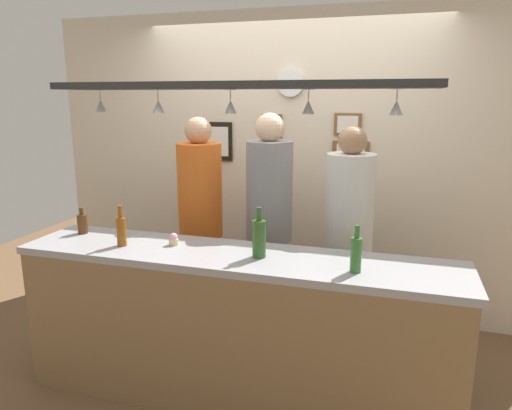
% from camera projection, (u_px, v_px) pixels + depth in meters
% --- Properties ---
extents(ground_plane, '(8.00, 8.00, 0.00)m').
position_uv_depth(ground_plane, '(252.00, 368.00, 3.35)').
color(ground_plane, brown).
extents(back_wall, '(4.40, 0.06, 2.60)m').
position_uv_depth(back_wall, '(290.00, 166.00, 4.08)').
color(back_wall, beige).
rests_on(back_wall, ground_plane).
extents(bar_counter, '(2.70, 0.55, 0.97)m').
position_uv_depth(bar_counter, '(226.00, 313.00, 2.73)').
color(bar_counter, '#99999E').
rests_on(bar_counter, ground_plane).
extents(overhead_glass_rack, '(2.20, 0.36, 0.04)m').
position_uv_depth(overhead_glass_rack, '(235.00, 85.00, 2.63)').
color(overhead_glass_rack, black).
extents(hanging_wineglass_far_left, '(0.07, 0.07, 0.13)m').
position_uv_depth(hanging_wineglass_far_left, '(101.00, 105.00, 2.90)').
color(hanging_wineglass_far_left, silver).
rests_on(hanging_wineglass_far_left, overhead_glass_rack).
extents(hanging_wineglass_left, '(0.07, 0.07, 0.13)m').
position_uv_depth(hanging_wineglass_left, '(158.00, 105.00, 2.73)').
color(hanging_wineglass_left, silver).
rests_on(hanging_wineglass_left, overhead_glass_rack).
extents(hanging_wineglass_center_left, '(0.07, 0.07, 0.13)m').
position_uv_depth(hanging_wineglass_center_left, '(231.00, 106.00, 2.62)').
color(hanging_wineglass_center_left, silver).
rests_on(hanging_wineglass_center_left, overhead_glass_rack).
extents(hanging_wineglass_center, '(0.07, 0.07, 0.13)m').
position_uv_depth(hanging_wineglass_center, '(308.00, 106.00, 2.52)').
color(hanging_wineglass_center, silver).
rests_on(hanging_wineglass_center, overhead_glass_rack).
extents(hanging_wineglass_center_right, '(0.07, 0.07, 0.13)m').
position_uv_depth(hanging_wineglass_center_right, '(396.00, 107.00, 2.36)').
color(hanging_wineglass_center_right, silver).
rests_on(hanging_wineglass_center_right, overhead_glass_rack).
extents(person_left_orange_shirt, '(0.34, 0.34, 1.75)m').
position_uv_depth(person_left_orange_shirt, '(200.00, 207.00, 3.63)').
color(person_left_orange_shirt, '#2D334C').
rests_on(person_left_orange_shirt, ground_plane).
extents(person_middle_grey_shirt, '(0.34, 0.34, 1.78)m').
position_uv_depth(person_middle_grey_shirt, '(269.00, 209.00, 3.47)').
color(person_middle_grey_shirt, '#2D334C').
rests_on(person_middle_grey_shirt, ground_plane).
extents(person_right_white_patterned_shirt, '(0.34, 0.34, 1.70)m').
position_uv_depth(person_right_white_patterned_shirt, '(349.00, 222.00, 3.31)').
color(person_right_white_patterned_shirt, '#2D334C').
rests_on(person_right_white_patterned_shirt, ground_plane).
extents(bottle_champagne_green, '(0.08, 0.08, 0.30)m').
position_uv_depth(bottle_champagne_green, '(259.00, 238.00, 2.73)').
color(bottle_champagne_green, '#2D5623').
rests_on(bottle_champagne_green, bar_counter).
extents(bottle_beer_green_import, '(0.06, 0.06, 0.26)m').
position_uv_depth(bottle_beer_green_import, '(356.00, 254.00, 2.50)').
color(bottle_beer_green_import, '#336B2D').
rests_on(bottle_beer_green_import, bar_counter).
extents(bottle_beer_brown_stubby, '(0.07, 0.07, 0.18)m').
position_uv_depth(bottle_beer_brown_stubby, '(82.00, 223.00, 3.22)').
color(bottle_beer_brown_stubby, '#512D14').
rests_on(bottle_beer_brown_stubby, bar_counter).
extents(bottle_beer_amber_tall, '(0.06, 0.06, 0.26)m').
position_uv_depth(bottle_beer_amber_tall, '(121.00, 230.00, 2.94)').
color(bottle_beer_amber_tall, brown).
rests_on(bottle_beer_amber_tall, bar_counter).
extents(cupcake, '(0.06, 0.06, 0.08)m').
position_uv_depth(cupcake, '(174.00, 239.00, 2.97)').
color(cupcake, beige).
rests_on(cupcake, bar_counter).
extents(picture_frame_caricature, '(0.26, 0.02, 0.34)m').
position_uv_depth(picture_frame_caricature, '(218.00, 141.00, 4.18)').
color(picture_frame_caricature, black).
rests_on(picture_frame_caricature, back_wall).
extents(picture_frame_upper_small, '(0.22, 0.02, 0.18)m').
position_uv_depth(picture_frame_upper_small, '(348.00, 124.00, 3.82)').
color(picture_frame_upper_small, brown).
rests_on(picture_frame_upper_small, back_wall).
extents(picture_frame_lower_pair, '(0.30, 0.02, 0.18)m').
position_uv_depth(picture_frame_lower_pair, '(351.00, 152.00, 3.86)').
color(picture_frame_lower_pair, brown).
rests_on(picture_frame_lower_pair, back_wall).
extents(picture_frame_crest, '(0.18, 0.02, 0.26)m').
position_uv_depth(picture_frame_crest, '(272.00, 130.00, 4.01)').
color(picture_frame_crest, brown).
rests_on(picture_frame_crest, back_wall).
extents(wall_clock, '(0.22, 0.03, 0.22)m').
position_uv_depth(wall_clock, '(291.00, 83.00, 3.88)').
color(wall_clock, white).
rests_on(wall_clock, back_wall).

